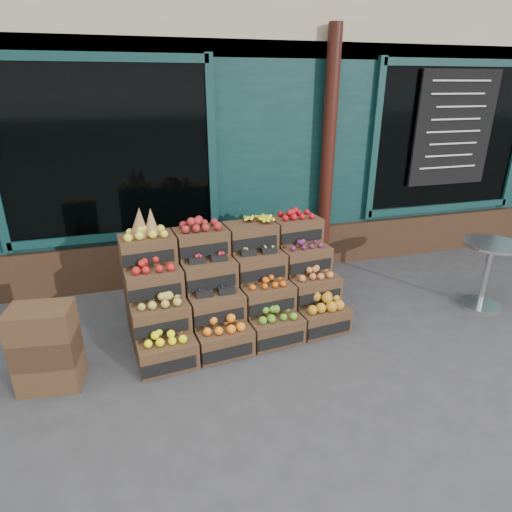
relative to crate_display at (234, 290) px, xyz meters
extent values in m
plane|color=#363638|center=(0.42, -0.82, -0.43)|extent=(60.00, 60.00, 0.00)
cube|color=#0D2E2D|center=(0.42, 4.38, 1.97)|extent=(12.00, 6.00, 4.80)
cube|color=#0D2E2D|center=(0.42, 1.43, 1.07)|extent=(12.00, 0.12, 3.00)
cube|color=#352115|center=(0.42, 1.36, -0.13)|extent=(12.00, 0.18, 0.60)
cube|color=black|center=(-1.18, 1.36, 1.32)|extent=(2.40, 0.06, 2.00)
cube|color=black|center=(3.62, 1.36, 1.32)|extent=(2.40, 0.06, 2.00)
cylinder|color=#35120C|center=(1.62, 1.23, 1.17)|extent=(0.18, 0.18, 3.20)
cube|color=black|center=(3.62, 1.28, 1.47)|extent=(1.30, 0.04, 1.60)
cube|color=#472F1C|center=(-0.79, -0.53, -0.30)|extent=(0.58, 0.43, 0.27)
cube|color=black|center=(-0.77, -0.73, -0.32)|extent=(0.50, 0.07, 0.12)
cube|color=#FFF80C|center=(-0.79, -0.53, -0.12)|extent=(0.46, 0.33, 0.09)
cube|color=#472F1C|center=(-0.23, -0.48, -0.30)|extent=(0.58, 0.43, 0.27)
cube|color=black|center=(-0.21, -0.68, -0.32)|extent=(0.50, 0.07, 0.12)
cube|color=orange|center=(-0.23, -0.48, -0.11)|extent=(0.46, 0.33, 0.10)
cube|color=#472F1C|center=(0.33, -0.42, -0.30)|extent=(0.58, 0.43, 0.27)
cube|color=black|center=(0.35, -0.62, -0.32)|extent=(0.50, 0.07, 0.12)
cube|color=#58911F|center=(0.33, -0.42, -0.11)|extent=(0.46, 0.33, 0.09)
cube|color=#472F1C|center=(0.89, -0.36, -0.30)|extent=(0.58, 0.43, 0.27)
cube|color=black|center=(0.91, -0.56, -0.32)|extent=(0.50, 0.07, 0.12)
cube|color=#B5791C|center=(0.89, -0.36, -0.10)|extent=(0.46, 0.33, 0.13)
cube|color=#472F1C|center=(-0.81, -0.30, -0.02)|extent=(0.58, 0.43, 0.27)
cube|color=black|center=(-0.79, -0.50, -0.05)|extent=(0.50, 0.07, 0.12)
cube|color=#B19F3E|center=(-0.81, -0.30, 0.16)|extent=(0.46, 0.33, 0.09)
cube|color=#472F1C|center=(-0.25, -0.25, -0.02)|extent=(0.58, 0.43, 0.27)
cube|color=black|center=(-0.23, -0.45, -0.05)|extent=(0.50, 0.07, 0.12)
cube|color=black|center=(-0.25, -0.25, 0.13)|extent=(0.46, 0.33, 0.03)
cube|color=#472F1C|center=(0.31, -0.19, -0.02)|extent=(0.58, 0.43, 0.27)
cube|color=black|center=(0.33, -0.39, -0.05)|extent=(0.50, 0.07, 0.12)
cube|color=#DC520C|center=(0.31, -0.19, 0.15)|extent=(0.46, 0.33, 0.07)
cube|color=#472F1C|center=(0.87, -0.14, -0.02)|extent=(0.58, 0.43, 0.27)
cube|color=black|center=(0.89, -0.33, -0.05)|extent=(0.50, 0.07, 0.12)
cube|color=#C06835|center=(0.87, -0.14, 0.15)|extent=(0.46, 0.33, 0.09)
cube|color=#472F1C|center=(-0.83, -0.08, 0.25)|extent=(0.58, 0.43, 0.27)
cube|color=black|center=(-0.81, -0.28, 0.22)|extent=(0.50, 0.07, 0.12)
cube|color=#AE1815|center=(-0.83, -0.08, 0.43)|extent=(0.46, 0.33, 0.09)
cube|color=#472F1C|center=(-0.27, -0.02, 0.25)|extent=(0.58, 0.43, 0.27)
cube|color=black|center=(-0.25, -0.22, 0.22)|extent=(0.50, 0.07, 0.12)
cube|color=red|center=(-0.27, -0.02, 0.40)|extent=(0.46, 0.33, 0.04)
cube|color=#472F1C|center=(0.29, 0.04, 0.25)|extent=(0.58, 0.43, 0.27)
cube|color=black|center=(0.31, -0.16, 0.22)|extent=(0.50, 0.07, 0.12)
cube|color=#8BAE4C|center=(0.29, 0.04, 0.40)|extent=(0.46, 0.33, 0.03)
cube|color=#472F1C|center=(0.85, 0.09, 0.25)|extent=(0.58, 0.43, 0.27)
cube|color=black|center=(0.87, -0.11, 0.22)|extent=(0.50, 0.07, 0.12)
cube|color=#581946|center=(0.85, 0.09, 0.42)|extent=(0.46, 0.33, 0.07)
cube|color=#472F1C|center=(-0.86, 0.15, 0.52)|extent=(0.58, 0.43, 0.27)
cube|color=black|center=(-0.84, -0.05, 0.49)|extent=(0.50, 0.07, 0.12)
cube|color=yellow|center=(-0.86, 0.15, 0.70)|extent=(0.46, 0.33, 0.09)
cube|color=#472F1C|center=(-0.30, 0.21, 0.52)|extent=(0.58, 0.43, 0.27)
cube|color=black|center=(-0.28, 0.01, 0.49)|extent=(0.50, 0.07, 0.12)
cube|color=maroon|center=(-0.30, 0.21, 0.70)|extent=(0.46, 0.33, 0.10)
cube|color=#472F1C|center=(0.26, 0.26, 0.52)|extent=(0.58, 0.43, 0.27)
cube|color=black|center=(0.28, 0.07, 0.49)|extent=(0.50, 0.07, 0.12)
cube|color=yellow|center=(0.26, 0.26, 0.69)|extent=(0.46, 0.33, 0.08)
cube|color=#472F1C|center=(0.82, 0.32, 0.52)|extent=(0.58, 0.43, 0.27)
cube|color=black|center=(0.84, 0.12, 0.49)|extent=(0.50, 0.07, 0.12)
cube|color=#B20D14|center=(0.82, 0.32, 0.69)|extent=(0.46, 0.33, 0.08)
cube|color=#352115|center=(0.03, -0.22, -0.30)|extent=(2.26, 0.60, 0.27)
cube|color=#352115|center=(0.01, 0.01, -0.16)|extent=(2.26, 0.60, 0.54)
cube|color=#352115|center=(-0.02, 0.24, -0.02)|extent=(2.26, 0.60, 0.81)
cone|color=olive|center=(-0.91, 0.15, 0.81)|extent=(0.19, 0.19, 0.31)
cone|color=olive|center=(-0.80, 0.19, 0.79)|extent=(0.17, 0.17, 0.27)
cube|color=#472F1C|center=(-1.80, -0.53, -0.30)|extent=(0.56, 0.42, 0.26)
cube|color=#352115|center=(-1.80, -0.53, -0.04)|extent=(0.56, 0.42, 0.26)
cube|color=#472F1C|center=(-1.80, -0.53, 0.21)|extent=(0.56, 0.42, 0.26)
cylinder|color=#B6BABE|center=(2.97, -0.41, -0.41)|extent=(0.47, 0.47, 0.03)
cylinder|color=#B6BABE|center=(2.97, -0.41, -0.03)|extent=(0.06, 0.06, 0.78)
cylinder|color=#B6BABE|center=(2.97, -0.41, 0.37)|extent=(0.65, 0.65, 0.03)
imported|color=#144624|center=(-1.23, 2.15, 0.49)|extent=(0.72, 0.53, 1.83)
camera|label=1|loc=(-0.94, -4.05, 2.08)|focal=30.00mm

